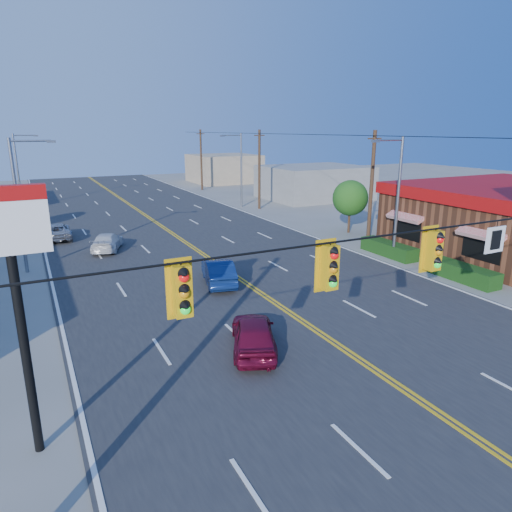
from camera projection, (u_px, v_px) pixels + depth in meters
name	position (u px, v px, depth m)	size (l,w,h in m)	color
ground	(443.00, 418.00, 13.83)	(160.00, 160.00, 0.00)	gray
road	(207.00, 257.00, 31.01)	(20.00, 120.00, 0.06)	#2D2D30
signal_span	(460.00, 265.00, 12.46)	(24.32, 0.34, 9.00)	#47301E
kfc	(512.00, 218.00, 32.14)	(16.30, 12.40, 4.70)	brown
pizza_hut_sign	(13.00, 269.00, 11.09)	(1.90, 0.30, 6.85)	black
streetlight_se	(396.00, 193.00, 29.33)	(2.55, 0.25, 8.00)	gray
streetlight_ne	(240.00, 166.00, 49.96)	(2.55, 0.25, 8.00)	gray
streetlight_sw	(21.00, 198.00, 26.84)	(2.55, 0.25, 8.00)	gray
streetlight_nw	(19.00, 167.00, 49.19)	(2.55, 0.25, 8.00)	gray
utility_pole_near	(371.00, 189.00, 33.46)	(0.28, 0.28, 8.40)	#47301E
utility_pole_mid	(259.00, 170.00, 48.94)	(0.28, 0.28, 8.40)	#47301E
utility_pole_far	(201.00, 160.00, 64.41)	(0.28, 0.28, 8.40)	#47301E
tree_kfc_rear	(350.00, 198.00, 37.81)	(2.94, 2.94, 4.41)	#47301E
bld_east_mid	(314.00, 182.00, 57.22)	(12.00, 10.00, 4.00)	gray
bld_east_far	(224.00, 168.00, 74.78)	(10.00, 10.00, 4.40)	tan
car_magenta	(254.00, 335.00, 17.81)	(1.65, 4.09, 1.39)	maroon
car_blue	(219.00, 272.00, 25.56)	(1.48, 4.24, 1.40)	navy
car_white	(107.00, 242.00, 32.67)	(1.72, 4.22, 1.23)	silver
car_silver	(56.00, 232.00, 35.90)	(2.09, 4.52, 1.26)	#A2A2A7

